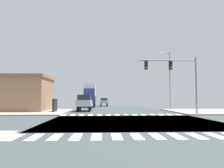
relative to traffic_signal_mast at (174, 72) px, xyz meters
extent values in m
cube|color=#343D3D|center=(-5.73, -6.87, -4.89)|extent=(14.00, 90.00, 0.05)
cube|color=#343D3D|center=(-5.73, -6.87, -4.89)|extent=(90.00, 12.00, 0.05)
cube|color=gray|center=(7.27, 5.13, -4.80)|extent=(12.00, 12.00, 0.14)
cube|color=gray|center=(-18.73, 5.13, -4.80)|extent=(12.00, 12.00, 0.14)
cube|color=white|center=(-12.48, -14.17, -4.86)|extent=(0.50, 2.00, 0.01)
cube|color=white|center=(-11.48, -14.17, -4.86)|extent=(0.50, 2.00, 0.01)
cube|color=white|center=(-10.48, -14.17, -4.86)|extent=(0.50, 2.00, 0.01)
cube|color=white|center=(-9.48, -14.17, -4.86)|extent=(0.50, 2.00, 0.01)
cube|color=white|center=(-8.48, -14.17, -4.86)|extent=(0.50, 2.00, 0.01)
cube|color=white|center=(-7.48, -14.17, -4.86)|extent=(0.50, 2.00, 0.01)
cube|color=white|center=(-6.48, -14.17, -4.86)|extent=(0.50, 2.00, 0.01)
cube|color=white|center=(-5.48, -14.17, -4.86)|extent=(0.50, 2.00, 0.01)
cube|color=white|center=(-4.48, -14.17, -4.86)|extent=(0.50, 2.00, 0.01)
cube|color=white|center=(-3.48, -14.17, -4.86)|extent=(0.50, 2.00, 0.01)
cube|color=white|center=(-2.48, -14.17, -4.86)|extent=(0.50, 2.00, 0.01)
cube|color=white|center=(-12.48, 0.43, -4.86)|extent=(0.50, 2.00, 0.01)
cube|color=white|center=(-11.48, 0.43, -4.86)|extent=(0.50, 2.00, 0.01)
cube|color=white|center=(-10.48, 0.43, -4.86)|extent=(0.50, 2.00, 0.01)
cube|color=white|center=(-9.48, 0.43, -4.86)|extent=(0.50, 2.00, 0.01)
cube|color=white|center=(-8.48, 0.43, -4.86)|extent=(0.50, 2.00, 0.01)
cube|color=white|center=(-7.48, 0.43, -4.86)|extent=(0.50, 2.00, 0.01)
cube|color=white|center=(-6.48, 0.43, -4.86)|extent=(0.50, 2.00, 0.01)
cube|color=white|center=(-5.48, 0.43, -4.86)|extent=(0.50, 2.00, 0.01)
cube|color=white|center=(-4.48, 0.43, -4.86)|extent=(0.50, 2.00, 0.01)
cube|color=white|center=(-3.48, 0.43, -4.86)|extent=(0.50, 2.00, 0.01)
cube|color=white|center=(-2.48, 0.43, -4.86)|extent=(0.50, 2.00, 0.01)
cube|color=white|center=(-1.48, 0.43, -4.86)|extent=(0.50, 2.00, 0.01)
cube|color=white|center=(-0.48, 0.43, -4.86)|extent=(0.50, 2.00, 0.01)
cube|color=white|center=(0.52, 0.43, -4.86)|extent=(0.50, 2.00, 0.01)
cylinder|color=gray|center=(2.54, 0.02, -1.57)|extent=(0.20, 0.20, 6.58)
cylinder|color=gray|center=(-0.72, 0.02, 1.32)|extent=(6.53, 0.14, 0.14)
cube|color=black|center=(-0.40, 0.02, 0.77)|extent=(0.32, 0.40, 1.00)
sphere|color=black|center=(-0.40, -0.22, 1.08)|extent=(0.22, 0.22, 0.22)
sphere|color=black|center=(-0.40, -0.22, 0.77)|extent=(0.22, 0.22, 0.22)
sphere|color=green|center=(-0.40, -0.22, 0.46)|extent=(0.22, 0.22, 0.22)
cube|color=black|center=(-3.21, 0.02, 0.77)|extent=(0.32, 0.40, 1.00)
sphere|color=black|center=(-3.21, -0.22, 1.08)|extent=(0.22, 0.22, 0.22)
sphere|color=black|center=(-3.21, -0.22, 0.77)|extent=(0.22, 0.22, 0.22)
sphere|color=green|center=(-3.21, -0.22, 0.46)|extent=(0.22, 0.22, 0.22)
cylinder|color=gray|center=(2.52, 10.00, -0.28)|extent=(0.16, 0.16, 9.17)
cylinder|color=gray|center=(1.82, 10.00, 4.20)|extent=(1.40, 0.10, 0.10)
ellipsoid|color=silver|center=(1.12, 10.00, 4.15)|extent=(0.60, 0.32, 0.20)
cube|color=black|center=(-14.37, 4.78, -3.97)|extent=(0.24, 2.20, 1.80)
cylinder|color=black|center=(-9.77, 19.72, -4.47)|extent=(0.26, 0.80, 0.80)
cylinder|color=black|center=(-11.69, 19.72, -4.47)|extent=(0.26, 0.80, 0.80)
cylinder|color=black|center=(-9.77, 24.61, -4.47)|extent=(0.26, 0.80, 0.80)
cylinder|color=black|center=(-11.69, 24.61, -4.47)|extent=(0.26, 0.80, 0.80)
cube|color=navy|center=(-10.73, 22.16, -3.32)|extent=(2.40, 7.20, 1.49)
cube|color=white|center=(-10.73, 23.24, -1.30)|extent=(2.30, 4.18, 2.56)
cube|color=navy|center=(-10.73, 20.00, -1.84)|extent=(2.11, 2.02, 1.49)
cylinder|color=black|center=(-9.93, 6.08, -4.50)|extent=(0.26, 0.74, 0.74)
cylinder|color=black|center=(-11.53, 6.08, -4.50)|extent=(0.26, 0.74, 0.74)
cylinder|color=black|center=(-9.93, 9.54, -4.50)|extent=(0.26, 0.74, 0.74)
cylinder|color=black|center=(-11.53, 9.54, -4.50)|extent=(0.26, 0.74, 0.74)
cube|color=#B6B2BD|center=(-10.73, 7.81, -3.70)|extent=(2.00, 5.10, 0.86)
cube|color=black|center=(-10.73, 6.92, -2.89)|extent=(1.76, 1.79, 0.75)
cylinder|color=black|center=(-7.01, 26.27, -4.53)|extent=(0.26, 0.68, 0.68)
cylinder|color=black|center=(-8.45, 26.27, -4.53)|extent=(0.26, 0.68, 0.68)
cylinder|color=black|center=(-7.01, 29.19, -4.53)|extent=(0.26, 0.68, 0.68)
cylinder|color=black|center=(-8.45, 29.19, -4.53)|extent=(0.26, 0.68, 0.68)
cube|color=#B6B2C1|center=(-7.73, 27.73, -3.86)|extent=(1.80, 4.30, 0.66)
cube|color=black|center=(-7.73, 27.73, -3.26)|extent=(1.55, 2.24, 0.54)
camera|label=1|loc=(-8.22, -25.61, -2.96)|focal=36.78mm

